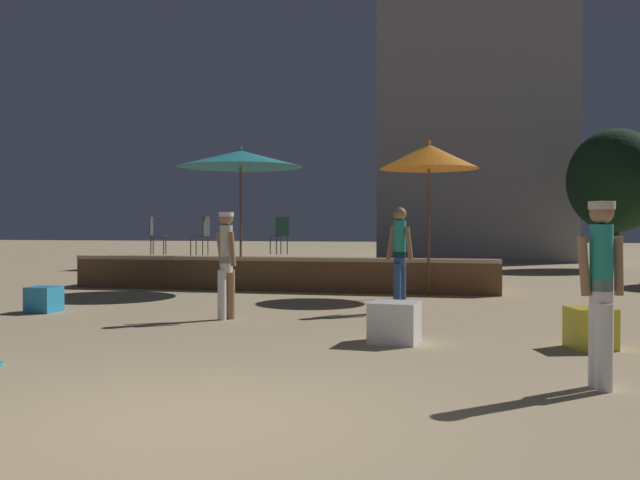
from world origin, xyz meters
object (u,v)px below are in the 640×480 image
Objects in this scene: bistro_chair_0 at (203,232)px; bistro_chair_2 at (281,232)px; person_4 at (400,255)px; patio_umbrella_1 at (429,157)px; cube_seat_2 at (395,322)px; patio_umbrella_0 at (241,159)px; person_3 at (226,260)px; background_tree_0 at (616,181)px; person_0 at (601,285)px; cube_seat_0 at (44,299)px; cube_seat_1 at (591,328)px; bistro_chair_1 at (154,232)px.

bistro_chair_0 and bistro_chair_2 have the same top height.
bistro_chair_2 is at bearing -122.20° from person_4.
patio_umbrella_1 is 5.16× the size of cube_seat_2.
patio_umbrella_0 is 1.93× the size of person_3.
background_tree_0 reaches higher than bistro_chair_2.
patio_umbrella_0 is at bearing -163.25° from person_0.
patio_umbrella_0 is at bearing -132.29° from background_tree_0.
patio_umbrella_0 is 6.63× the size of cube_seat_0.
background_tree_0 is at bearing 177.67° from bistro_chair_2.
cube_seat_1 is (6.45, -6.19, -2.67)m from patio_umbrella_0.
patio_umbrella_0 is at bearing 136.18° from cube_seat_1.
cube_seat_1 reaches higher than cube_seat_0.
background_tree_0 is (5.63, 13.65, 2.00)m from person_4.
cube_seat_0 is 0.53× the size of bistro_chair_2.
cube_seat_1 is 0.66× the size of bistro_chair_0.
cube_seat_0 is 8.99m from person_0.
patio_umbrella_0 is 5.57m from cube_seat_0.
person_0 is at bearing 46.41° from person_4.
bistro_chair_0 is at bearing 138.17° from cube_seat_1.
bistro_chair_0 is (-7.38, 8.97, 0.38)m from person_0.
cube_seat_1 is at bearing 49.79° from bistro_chair_0.
bistro_chair_1 is 1.00× the size of bistro_chair_2.
patio_umbrella_1 is 1.82× the size of person_4.
person_3 is (-5.04, 1.49, 0.67)m from cube_seat_1.
person_3 is at bearing -3.39° from cube_seat_0.
patio_umbrella_1 is 12.07m from background_tree_0.
patio_umbrella_1 is 5.59m from bistro_chair_0.
cube_seat_2 is at bearing -89.64° from patio_umbrella_1.
person_4 is (-0.30, 3.11, 0.70)m from cube_seat_2.
bistro_chair_1 is at bearing 170.97° from patio_umbrella_1.
patio_umbrella_0 reaches higher than bistro_chair_0.
bistro_chair_2 is (-3.42, 4.75, 0.34)m from person_4.
cube_seat_2 is 0.68× the size of bistro_chair_0.
cube_seat_0 is 0.10× the size of background_tree_0.
person_0 is (2.05, -2.08, 0.66)m from cube_seat_2.
background_tree_0 reaches higher than person_4.
background_tree_0 reaches higher than person_3.
patio_umbrella_1 is 3.51× the size of bistro_chair_1.
cube_seat_0 is at bearing -145.30° from patio_umbrella_1.
patio_umbrella_0 is 5.30m from person_3.
person_3 is 1.83× the size of bistro_chair_0.
bistro_chair_0 is at bearing -160.52° from person_0.
cube_seat_1 is at bearing 80.83° from bistro_chair_2.
cube_seat_2 is (6.04, -1.78, 0.04)m from cube_seat_0.
bistro_chair_0 is (0.71, 5.11, 1.08)m from cube_seat_0.
person_4 is 1.93× the size of bistro_chair_0.
person_4 is 7.40m from bistro_chair_1.
patio_umbrella_0 is 4.16m from patio_umbrella_1.
cube_seat_1 is at bearing -70.92° from person_3.
patio_umbrella_0 is 1.83× the size of person_4.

